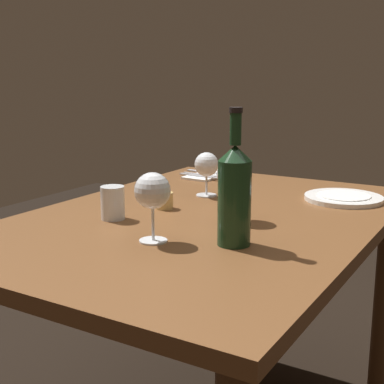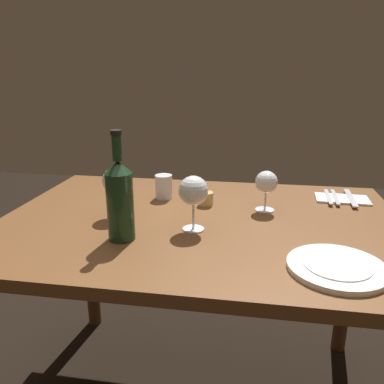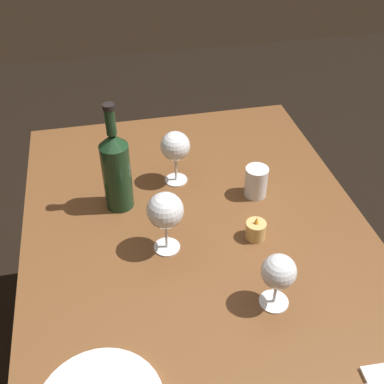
{
  "view_description": "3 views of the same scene",
  "coord_description": "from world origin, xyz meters",
  "px_view_note": "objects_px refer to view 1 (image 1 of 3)",
  "views": [
    {
      "loc": [
        -1.28,
        -0.72,
        1.13
      ],
      "look_at": [
        -0.07,
        0.0,
        0.82
      ],
      "focal_mm": 51.13,
      "sensor_mm": 36.0,
      "label": 1
    },
    {
      "loc": [
        0.16,
        -1.15,
        1.2
      ],
      "look_at": [
        -0.02,
        -0.06,
        0.85
      ],
      "focal_mm": 35.92,
      "sensor_mm": 36.0,
      "label": 2
    },
    {
      "loc": [
        0.83,
        -0.2,
        1.6
      ],
      "look_at": [
        -0.09,
        -0.01,
        0.84
      ],
      "focal_mm": 44.71,
      "sensor_mm": 36.0,
      "label": 3
    }
  ],
  "objects_px": {
    "wine_glass_centre": "(207,166)",
    "fork_outer": "(200,176)",
    "folded_napkin": "(207,176)",
    "table_knife": "(211,173)",
    "wine_glass_left": "(152,192)",
    "water_tumbler": "(113,205)",
    "fork_inner": "(204,175)",
    "votive_candle": "(165,201)",
    "wine_bottle": "(234,193)",
    "dinner_plate": "(344,198)",
    "wine_glass_right": "(234,175)"
  },
  "relations": [
    {
      "from": "water_tumbler",
      "to": "votive_candle",
      "type": "bearing_deg",
      "value": -17.46
    },
    {
      "from": "dinner_plate",
      "to": "table_knife",
      "type": "bearing_deg",
      "value": 74.6
    },
    {
      "from": "wine_bottle",
      "to": "votive_candle",
      "type": "relative_size",
      "value": 4.66
    },
    {
      "from": "wine_glass_left",
      "to": "folded_napkin",
      "type": "bearing_deg",
      "value": 20.62
    },
    {
      "from": "wine_glass_left",
      "to": "table_knife",
      "type": "xyz_separation_m",
      "value": [
        0.8,
        0.29,
        -0.11
      ]
    },
    {
      "from": "dinner_plate",
      "to": "fork_outer",
      "type": "relative_size",
      "value": 1.32
    },
    {
      "from": "fork_outer",
      "to": "table_knife",
      "type": "height_order",
      "value": "same"
    },
    {
      "from": "wine_glass_centre",
      "to": "fork_outer",
      "type": "height_order",
      "value": "wine_glass_centre"
    },
    {
      "from": "folded_napkin",
      "to": "wine_glass_left",
      "type": "bearing_deg",
      "value": -159.38
    },
    {
      "from": "water_tumbler",
      "to": "fork_inner",
      "type": "distance_m",
      "value": 0.64
    },
    {
      "from": "wine_bottle",
      "to": "dinner_plate",
      "type": "bearing_deg",
      "value": -9.05
    },
    {
      "from": "water_tumbler",
      "to": "dinner_plate",
      "type": "bearing_deg",
      "value": -41.11
    },
    {
      "from": "wine_glass_centre",
      "to": "folded_napkin",
      "type": "xyz_separation_m",
      "value": [
        0.29,
        0.16,
        -0.09
      ]
    },
    {
      "from": "wine_glass_centre",
      "to": "votive_candle",
      "type": "height_order",
      "value": "wine_glass_centre"
    },
    {
      "from": "wine_bottle",
      "to": "dinner_plate",
      "type": "height_order",
      "value": "wine_bottle"
    },
    {
      "from": "wine_bottle",
      "to": "folded_napkin",
      "type": "xyz_separation_m",
      "value": [
        0.7,
        0.46,
        -0.12
      ]
    },
    {
      "from": "fork_inner",
      "to": "table_knife",
      "type": "bearing_deg",
      "value": 0.0
    },
    {
      "from": "wine_glass_right",
      "to": "folded_napkin",
      "type": "distance_m",
      "value": 0.63
    },
    {
      "from": "water_tumbler",
      "to": "table_knife",
      "type": "distance_m",
      "value": 0.7
    },
    {
      "from": "dinner_plate",
      "to": "folded_napkin",
      "type": "height_order",
      "value": "dinner_plate"
    },
    {
      "from": "wine_bottle",
      "to": "water_tumbler",
      "type": "height_order",
      "value": "wine_bottle"
    },
    {
      "from": "folded_napkin",
      "to": "fork_inner",
      "type": "relative_size",
      "value": 1.08
    },
    {
      "from": "wine_glass_right",
      "to": "water_tumbler",
      "type": "xyz_separation_m",
      "value": [
        -0.16,
        0.28,
        -0.08
      ]
    },
    {
      "from": "wine_glass_centre",
      "to": "table_knife",
      "type": "distance_m",
      "value": 0.37
    },
    {
      "from": "wine_glass_centre",
      "to": "dinner_plate",
      "type": "height_order",
      "value": "wine_glass_centre"
    },
    {
      "from": "wine_bottle",
      "to": "votive_candle",
      "type": "distance_m",
      "value": 0.4
    },
    {
      "from": "table_knife",
      "to": "wine_bottle",
      "type": "bearing_deg",
      "value": -147.53
    },
    {
      "from": "wine_glass_right",
      "to": "fork_inner",
      "type": "distance_m",
      "value": 0.61
    },
    {
      "from": "wine_glass_centre",
      "to": "table_knife",
      "type": "xyz_separation_m",
      "value": [
        0.32,
        0.16,
        -0.09
      ]
    },
    {
      "from": "folded_napkin",
      "to": "fork_inner",
      "type": "distance_m",
      "value": 0.03
    },
    {
      "from": "wine_glass_left",
      "to": "fork_outer",
      "type": "xyz_separation_m",
      "value": [
        0.72,
        0.29,
        -0.11
      ]
    },
    {
      "from": "votive_candle",
      "to": "fork_inner",
      "type": "bearing_deg",
      "value": 16.29
    },
    {
      "from": "wine_glass_left",
      "to": "fork_outer",
      "type": "relative_size",
      "value": 0.91
    },
    {
      "from": "water_tumbler",
      "to": "fork_inner",
      "type": "bearing_deg",
      "value": 7.39
    },
    {
      "from": "wine_glass_left",
      "to": "wine_bottle",
      "type": "bearing_deg",
      "value": -66.19
    },
    {
      "from": "wine_bottle",
      "to": "fork_inner",
      "type": "relative_size",
      "value": 1.73
    },
    {
      "from": "water_tumbler",
      "to": "dinner_plate",
      "type": "height_order",
      "value": "water_tumbler"
    },
    {
      "from": "wine_glass_centre",
      "to": "fork_inner",
      "type": "xyz_separation_m",
      "value": [
        0.26,
        0.16,
        -0.09
      ]
    },
    {
      "from": "water_tumbler",
      "to": "votive_candle",
      "type": "distance_m",
      "value": 0.18
    },
    {
      "from": "water_tumbler",
      "to": "table_knife",
      "type": "height_order",
      "value": "water_tumbler"
    },
    {
      "from": "fork_inner",
      "to": "dinner_plate",
      "type": "bearing_deg",
      "value": -99.99
    },
    {
      "from": "wine_glass_centre",
      "to": "wine_bottle",
      "type": "height_order",
      "value": "wine_bottle"
    },
    {
      "from": "wine_glass_centre",
      "to": "wine_bottle",
      "type": "distance_m",
      "value": 0.51
    },
    {
      "from": "wine_glass_centre",
      "to": "votive_candle",
      "type": "distance_m",
      "value": 0.22
    },
    {
      "from": "votive_candle",
      "to": "fork_outer",
      "type": "relative_size",
      "value": 0.37
    },
    {
      "from": "water_tumbler",
      "to": "table_knife",
      "type": "xyz_separation_m",
      "value": [
        0.69,
        0.08,
        -0.03
      ]
    },
    {
      "from": "wine_glass_centre",
      "to": "votive_candle",
      "type": "relative_size",
      "value": 2.1
    },
    {
      "from": "folded_napkin",
      "to": "table_knife",
      "type": "height_order",
      "value": "table_knife"
    },
    {
      "from": "wine_glass_right",
      "to": "water_tumbler",
      "type": "bearing_deg",
      "value": 119.22
    },
    {
      "from": "dinner_plate",
      "to": "fork_inner",
      "type": "relative_size",
      "value": 1.32
    }
  ]
}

